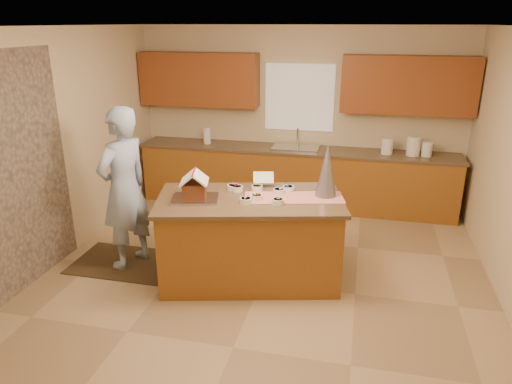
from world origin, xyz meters
TOP-DOWN VIEW (x-y plane):
  - floor at (0.00, 0.00)m, footprint 5.50×5.50m
  - ceiling at (0.00, 0.00)m, footprint 5.50×5.50m
  - wall_back at (0.00, 2.75)m, footprint 5.50×5.50m
  - wall_front at (0.00, -2.75)m, footprint 5.50×5.50m
  - wall_left at (-2.50, 0.00)m, footprint 5.50×5.50m
  - window_curtain at (0.00, 2.72)m, footprint 1.05×0.03m
  - back_counter_base at (0.00, 2.45)m, footprint 4.80×0.60m
  - back_counter_top at (0.00, 2.45)m, footprint 4.85×0.63m
  - upper_cabinet_left at (-1.55, 2.57)m, footprint 1.85×0.35m
  - upper_cabinet_right at (1.55, 2.57)m, footprint 1.85×0.35m
  - sink at (0.00, 2.45)m, footprint 0.70×0.45m
  - faucet at (0.00, 2.63)m, footprint 0.03×0.03m
  - island_base at (-0.14, 0.09)m, footprint 2.06×1.37m
  - island_top at (-0.14, 0.09)m, footprint 2.16×1.47m
  - table_runner at (0.31, 0.21)m, footprint 1.11×0.62m
  - baking_tray at (-0.69, -0.09)m, footprint 0.55×0.46m
  - cookbook at (-0.09, 0.52)m, footprint 0.27×0.23m
  - tinsel_tree at (0.64, 0.34)m, footprint 0.28×0.28m
  - rug at (-1.66, 0.09)m, footprint 1.28×0.83m
  - boy at (-1.61, 0.09)m, footprint 0.66×0.80m
  - canister_a at (1.34, 2.45)m, footprint 0.17×0.17m
  - canister_b at (1.70, 2.45)m, footprint 0.19×0.19m
  - canister_c at (1.89, 2.45)m, footprint 0.15×0.15m
  - paper_towel at (-1.41, 2.45)m, footprint 0.12×0.12m
  - gingerbread_house at (-0.69, -0.09)m, footprint 0.35×0.35m
  - candy_bowls at (-0.06, 0.20)m, footprint 0.74×0.59m

SIDE VIEW (x-z plane):
  - floor at x=0.00m, z-range 0.00..0.00m
  - rug at x=-1.66m, z-range 0.00..0.01m
  - back_counter_base at x=0.00m, z-range 0.00..0.88m
  - island_base at x=-0.14m, z-range 0.00..0.92m
  - sink at x=0.00m, z-range 0.83..0.95m
  - back_counter_top at x=0.00m, z-range 0.88..0.92m
  - island_top at x=-0.14m, z-range 0.92..0.97m
  - boy at x=-1.61m, z-range 0.01..1.89m
  - table_runner at x=0.31m, z-range 0.97..0.97m
  - baking_tray at x=-0.69m, z-range 0.97..0.99m
  - candy_bowls at x=-0.06m, z-range 0.97..1.02m
  - canister_c at x=1.89m, z-range 0.92..1.13m
  - canister_a at x=1.34m, z-range 0.92..1.15m
  - paper_towel at x=-1.41m, z-range 0.92..1.17m
  - canister_b at x=1.70m, z-range 0.92..1.20m
  - faucet at x=0.00m, z-range 0.92..1.20m
  - cookbook at x=-0.09m, z-range 1.01..1.11m
  - gingerbread_house at x=-0.69m, z-range 0.95..1.25m
  - tinsel_tree at x=0.64m, z-range 0.97..1.54m
  - wall_back at x=0.00m, z-range 1.35..1.35m
  - wall_front at x=0.00m, z-range 1.35..1.35m
  - wall_left at x=-2.50m, z-range 1.35..1.35m
  - window_curtain at x=0.00m, z-range 1.15..2.15m
  - upper_cabinet_left at x=-1.55m, z-range 1.50..2.30m
  - upper_cabinet_right at x=1.55m, z-range 1.50..2.30m
  - ceiling at x=0.00m, z-range 2.70..2.70m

